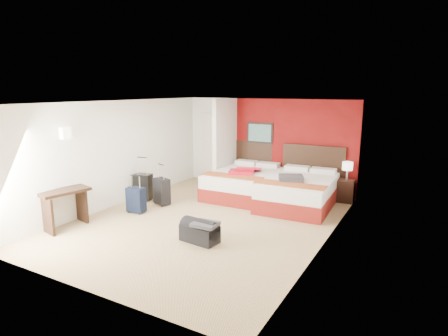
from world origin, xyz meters
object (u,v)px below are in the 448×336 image
Objects in this scene: bed_right at (299,192)px; nightstand at (346,191)px; suitcase_navy at (136,201)px; desk at (66,209)px; table_lamp at (347,171)px; suitcase_charcoal at (162,192)px; suitcase_black at (143,188)px; bed_left at (243,184)px; red_suitcase_open at (245,171)px; duffel_bag at (200,232)px.

nightstand is at bearing 41.48° from bed_right.
suitcase_navy is (-3.06, -2.28, -0.06)m from bed_right.
desk is at bearing -137.62° from bed_right.
nightstand is 6.48m from desk.
suitcase_charcoal is at bearing -147.88° from table_lamp.
suitcase_black is (-4.49, -2.35, 0.04)m from nightstand.
desk is at bearing -103.12° from suitcase_black.
desk is at bearing -120.08° from bed_left.
suitcase_charcoal is at bearing -155.44° from bed_right.
table_lamp reaches higher than bed_right.
red_suitcase_open is (-1.45, 0.06, 0.37)m from bed_right.
bed_left is 0.40m from red_suitcase_open.
table_lamp is 0.70× the size of suitcase_black.
table_lamp is at bearing 1.22° from red_suitcase_open.
red_suitcase_open is 1.54× the size of suitcase_navy.
desk is (-0.73, -2.16, 0.09)m from suitcase_charcoal.
red_suitcase_open reaches higher than suitcase_black.
duffel_bag is (-1.83, -3.88, -0.61)m from table_lamp.
nightstand is 0.50m from table_lamp.
table_lamp is (0.92, 0.90, 0.45)m from bed_right.
suitcase_charcoal is at bearing 76.05° from suitcase_navy.
red_suitcase_open is 2.52m from table_lamp.
bed_left is at bearing -167.48° from nightstand.
suitcase_navy is (0.51, -0.83, -0.05)m from suitcase_black.
suitcase_navy is at bearing -69.37° from suitcase_black.
bed_left is 4.38m from desk.
suitcase_charcoal is 0.78m from suitcase_navy.
table_lamp is at bearing 16.76° from suitcase_black.
table_lamp is at bearing 70.98° from duffel_bag.
bed_right is at bearing 79.34° from duffel_bag.
bed_left is 3.89× the size of suitcase_navy.
suitcase_navy is at bearing -141.34° from table_lamp.
desk reaches higher than bed_left.
suitcase_black is at bearing -164.17° from suitcase_charcoal.
bed_left is 3.09× the size of duffel_bag.
suitcase_black is at bearing -160.72° from bed_right.
bed_right is 1.49m from red_suitcase_open.
bed_right is 4.02× the size of suitcase_navy.
desk is (-0.09, -2.23, 0.07)m from suitcase_black.
suitcase_black is 2.24m from desk.
duffel_bag is (-0.90, -2.98, -0.16)m from bed_right.
duffel_bag is (0.64, -3.14, -0.15)m from bed_left.
bed_left is at bearing 116.58° from red_suitcase_open.
red_suitcase_open is 3.13m from duffel_bag.
suitcase_black is 1.05× the size of suitcase_charcoal.
bed_left is 1.55m from bed_right.
red_suitcase_open reaches higher than bed_right.
desk is at bearing -117.63° from suitcase_navy.
suitcase_navy is (-1.51, -2.44, -0.05)m from bed_left.
suitcase_black is at bearing 100.49° from desk.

